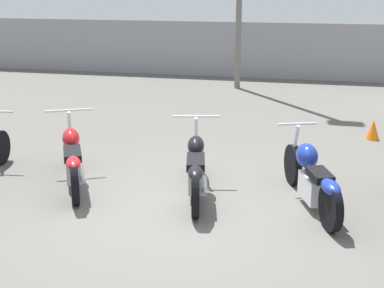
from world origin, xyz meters
The scene contains 6 objects.
ground_plane centered at (0.00, 0.00, 0.00)m, with size 60.00×60.00×0.00m, color #5B5954.
fence_back centered at (0.00, 10.15, 0.85)m, with size 40.00×0.04×1.70m.
motorcycle_slot_1 centered at (-1.71, 0.43, 0.42)m, with size 1.15×1.96×1.00m.
motorcycle_slot_2 centered at (0.14, 0.42, 0.42)m, with size 0.76×2.06×1.01m.
motorcycle_slot_3 centered at (1.71, 0.43, 0.41)m, with size 0.90×2.08×0.97m.
traffic_cone_near centered at (2.83, 3.93, 0.19)m, with size 0.27×0.27×0.38m.
Camera 1 is at (1.63, -6.42, 2.92)m, focal length 50.00 mm.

